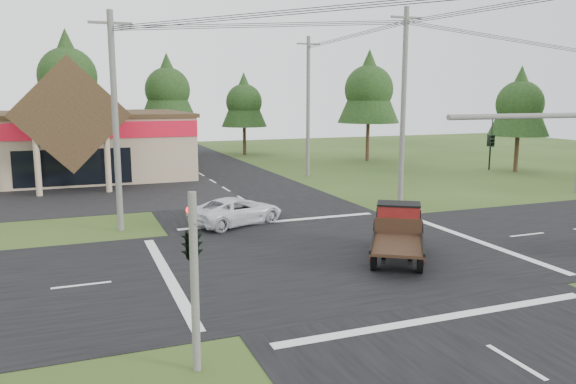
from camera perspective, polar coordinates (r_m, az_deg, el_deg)
name	(u,v)px	position (r m, az deg, el deg)	size (l,w,h in m)	color
ground	(338,257)	(23.44, 5.14, -6.56)	(120.00, 120.00, 0.00)	#2B4117
road_ns	(338,256)	(23.44, 5.14, -6.53)	(12.00, 120.00, 0.02)	black
road_ew	(338,256)	(23.44, 5.14, -6.53)	(120.00, 12.00, 0.02)	black
parking_apron	(8,200)	(39.89, -26.53, -0.72)	(28.00, 14.00, 0.02)	black
traffic_signal_corner	(191,227)	(13.42, -9.78, -3.54)	(0.53, 2.48, 4.40)	#595651
utility_pole_nw	(115,121)	(28.24, -17.13, 6.94)	(2.00, 0.30, 10.50)	#595651
utility_pole_ne	(403,107)	(33.42, 11.63, 8.41)	(2.00, 0.30, 11.50)	#595651
utility_pole_n	(308,106)	(45.84, 2.06, 8.74)	(2.00, 0.30, 11.20)	#595651
tree_row_c	(67,73)	(61.18, -21.51, 11.14)	(7.28, 7.28, 13.13)	#332316
tree_row_d	(167,88)	(62.95, -12.15, 10.31)	(6.16, 6.16, 11.11)	#332316
tree_row_e	(244,100)	(62.79, -4.50, 9.27)	(5.04, 5.04, 9.09)	#332316
tree_side_ne	(369,87)	(57.44, 8.22, 10.50)	(6.16, 6.16, 11.11)	#332316
tree_side_e_near	(520,102)	(52.46, 22.50, 8.47)	(5.04, 5.04, 9.09)	#332316
antique_flatbed_truck	(398,234)	(23.03, 11.09, -4.17)	(2.01, 5.25, 2.20)	#560F0C
white_pickup	(237,211)	(29.09, -5.23, -1.91)	(2.32, 5.04, 1.40)	silver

